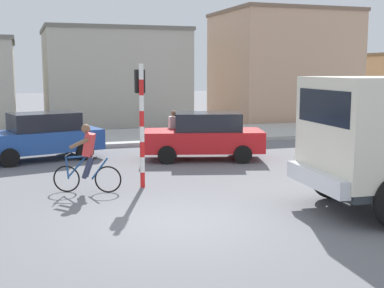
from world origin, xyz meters
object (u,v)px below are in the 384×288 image
object	(u,v)px
traffic_light_pole	(141,108)
pedestrian_near_kerb	(174,132)
cyclist	(87,158)
car_white_mid	(42,136)
car_red_near	(204,136)

from	to	relation	value
traffic_light_pole	pedestrian_near_kerb	size ratio (longest dim) A/B	1.98
cyclist	traffic_light_pole	size ratio (longest dim) A/B	0.54
pedestrian_near_kerb	car_white_mid	bearing A→B (deg)	170.94
car_white_mid	pedestrian_near_kerb	bearing A→B (deg)	-9.06
traffic_light_pole	pedestrian_near_kerb	xyz separation A→B (m)	(2.17, 4.38, -1.22)
car_red_near	pedestrian_near_kerb	world-z (taller)	pedestrian_near_kerb
traffic_light_pole	car_white_mid	bearing A→B (deg)	114.36
car_red_near	traffic_light_pole	bearing A→B (deg)	-131.08
car_red_near	cyclist	bearing A→B (deg)	-140.56
car_red_near	car_white_mid	world-z (taller)	same
car_red_near	car_white_mid	size ratio (longest dim) A/B	1.00
cyclist	pedestrian_near_kerb	bearing A→B (deg)	51.97
traffic_light_pole	car_red_near	size ratio (longest dim) A/B	0.74
car_white_mid	pedestrian_near_kerb	size ratio (longest dim) A/B	2.65
traffic_light_pole	cyclist	bearing A→B (deg)	-171.32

